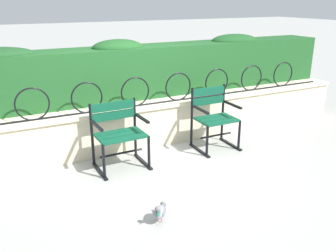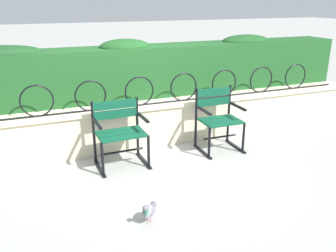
{
  "view_description": "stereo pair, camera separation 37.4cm",
  "coord_description": "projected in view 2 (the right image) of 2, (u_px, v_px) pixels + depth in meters",
  "views": [
    {
      "loc": [
        -1.92,
        -3.64,
        2.06
      ],
      "look_at": [
        0.0,
        0.15,
        0.55
      ],
      "focal_mm": 38.55,
      "sensor_mm": 36.0,
      "label": 1
    },
    {
      "loc": [
        -1.58,
        -3.8,
        2.06
      ],
      "look_at": [
        0.0,
        0.15,
        0.55
      ],
      "focal_mm": 38.55,
      "sensor_mm": 36.0,
      "label": 2
    }
  ],
  "objects": [
    {
      "name": "park_chair_left",
      "position": [
        119.0,
        131.0,
        4.62
      ],
      "size": [
        0.65,
        0.53,
        0.83
      ],
      "color": "#0F4C33",
      "rests_on": "ground"
    },
    {
      "name": "stone_wall",
      "position": [
        148.0,
        124.0,
        5.3
      ],
      "size": [
        7.15,
        0.41,
        0.63
      ],
      "color": "beige",
      "rests_on": "ground"
    },
    {
      "name": "hedge_row",
      "position": [
        136.0,
        69.0,
        5.46
      ],
      "size": [
        7.01,
        0.59,
        0.87
      ],
      "color": "#1E5123",
      "rests_on": "stone_wall"
    },
    {
      "name": "pigeon_near_chairs",
      "position": [
        149.0,
        211.0,
        3.5
      ],
      "size": [
        0.22,
        0.25,
        0.22
      ],
      "color": "gray",
      "rests_on": "ground"
    },
    {
      "name": "park_chair_right",
      "position": [
        218.0,
        118.0,
        5.1
      ],
      "size": [
        0.58,
        0.53,
        0.87
      ],
      "color": "#0F4C33",
      "rests_on": "ground"
    },
    {
      "name": "iron_arch_fence",
      "position": [
        140.0,
        93.0,
        5.02
      ],
      "size": [
        6.62,
        0.02,
        0.42
      ],
      "color": "black",
      "rests_on": "stone_wall"
    },
    {
      "name": "ground_plane",
      "position": [
        172.0,
        170.0,
        4.57
      ],
      "size": [
        60.0,
        60.0,
        0.0
      ],
      "primitive_type": "plane",
      "color": "#9E9E99"
    }
  ]
}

